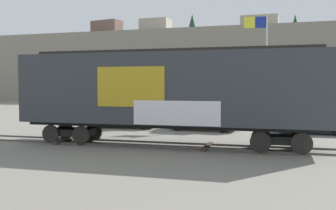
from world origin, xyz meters
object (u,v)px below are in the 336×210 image
freight_car (169,90)px  parked_car_blue (311,121)px  parked_car_silver (203,117)px  flagpole (262,52)px  parked_car_green (124,115)px

freight_car → parked_car_blue: 10.03m
freight_car → parked_car_silver: size_ratio=3.18×
parked_car_silver → flagpole: bearing=50.9°
flagpole → parked_car_green: bearing=-154.6°
freight_car → flagpole: (3.93, 10.95, 2.67)m
parked_car_blue → parked_car_silver: bearing=-177.7°
parked_car_green → parked_car_blue: parked_car_green is taller
flagpole → parked_car_blue: bearing=-52.7°
flagpole → parked_car_green: (-9.07, -4.31, -4.50)m
freight_car → flagpole: bearing=70.2°
freight_car → parked_car_blue: (7.05, 6.86, -1.94)m
parked_car_green → parked_car_blue: bearing=1.0°
freight_car → parked_car_blue: freight_car is taller
parked_car_green → parked_car_blue: (12.19, 0.22, -0.11)m
flagpole → parked_car_silver: flagpole is taller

